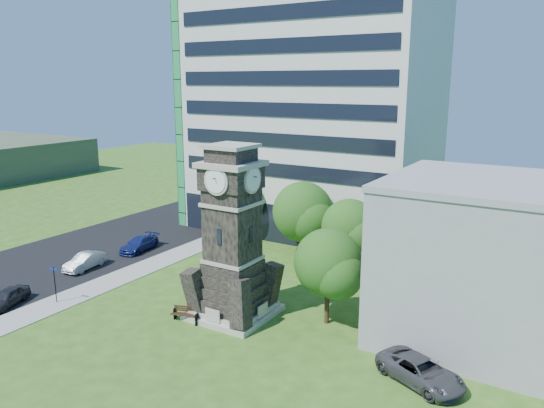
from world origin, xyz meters
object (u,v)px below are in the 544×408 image
Objects in this scene: car_street_north at (139,244)px; street_sign at (55,280)px; park_bench at (186,313)px; clock_tower at (233,244)px; car_street_south at (7,297)px; car_street_mid at (85,261)px; car_east_lot at (421,371)px.

street_sign is at bearing -79.61° from car_street_north.
clock_tower is at bearing 30.84° from park_bench.
car_street_mid reaches higher than car_street_south.
car_east_lot reaches higher than park_bench.
car_street_south is 14.68m from car_street_north.
clock_tower reaches higher than car_street_north.
car_east_lot is 16.17m from park_bench.
car_street_mid is at bearing 177.11° from clock_tower.
clock_tower is at bearing -30.38° from car_street_north.
street_sign is at bearing -63.45° from car_street_mid.
street_sign is at bearing 176.43° from park_bench.
car_street_mid is 0.91× the size of car_street_north.
street_sign is at bearing 121.66° from car_east_lot.
clock_tower is at bearing 106.82° from car_east_lot.
car_east_lot is at bearing -2.74° from street_sign.
car_east_lot is at bearing -7.30° from clock_tower.
car_street_south is at bearing -153.84° from clock_tower.
car_street_north is at bearing 97.20° from street_sign.
park_bench is (14.32, -9.67, -0.11)m from car_street_north.
clock_tower reaches higher than street_sign.
clock_tower reaches higher than car_street_south.
car_street_mid is 6.27m from car_street_north.
park_bench is (14.63, -3.41, -0.13)m from car_street_mid.
car_street_south is at bearing -177.60° from park_bench.
clock_tower reaches higher than car_east_lot.
car_street_south is 0.82× the size of car_street_north.
clock_tower is 2.63× the size of car_street_north.
car_street_north is at bearing 156.72° from clock_tower.
car_street_mid is 7.55m from street_sign.
car_street_mid reaches higher than car_street_north.
car_street_south is 1.85× the size of park_bench.
car_street_south is 3.67m from street_sign.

